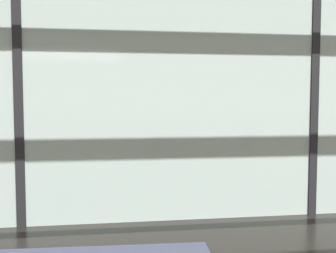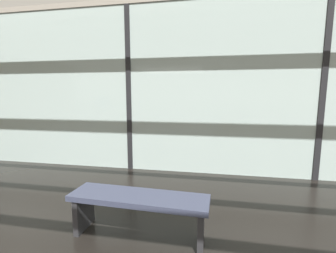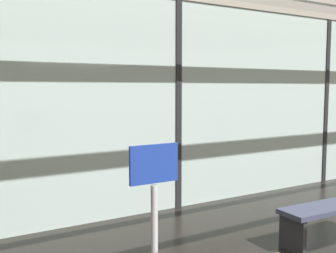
% 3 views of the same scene
% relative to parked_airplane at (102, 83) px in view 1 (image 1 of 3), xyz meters
% --- Properties ---
extents(glass_curtain_wall, '(14.00, 0.08, 3.23)m').
position_rel_parked_airplane_xyz_m(glass_curtain_wall, '(-0.79, -5.24, -0.24)').
color(glass_curtain_wall, '#A3B7B2').
rests_on(glass_curtain_wall, ground).
extents(window_mullion_1, '(0.10, 0.12, 3.23)m').
position_rel_parked_airplane_xyz_m(window_mullion_1, '(-0.79, -5.24, -0.24)').
color(window_mullion_1, black).
rests_on(window_mullion_1, ground).
extents(window_mullion_2, '(0.10, 0.12, 3.23)m').
position_rel_parked_airplane_xyz_m(window_mullion_2, '(2.71, -5.24, -0.24)').
color(window_mullion_2, black).
rests_on(window_mullion_2, ground).
extents(parked_airplane, '(11.54, 3.71, 3.71)m').
position_rel_parked_airplane_xyz_m(parked_airplane, '(0.00, 0.00, 0.00)').
color(parked_airplane, silver).
rests_on(parked_airplane, ground).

